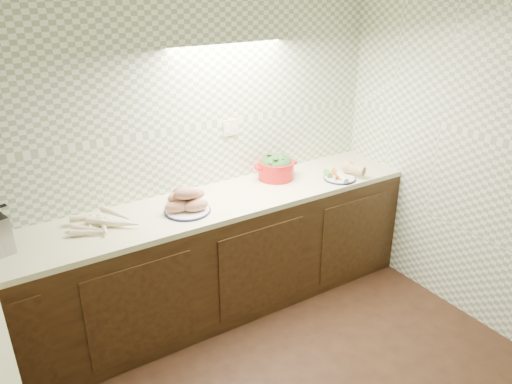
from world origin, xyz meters
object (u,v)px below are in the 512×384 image
parsnip_pile (89,227)px  onion_bowl (180,197)px  sweet_potato_plate (187,202)px  dutch_oven (276,167)px  veg_plate (343,172)px

parsnip_pile → onion_bowl: 0.67m
sweet_potato_plate → onion_bowl: 0.17m
parsnip_pile → dutch_oven: bearing=4.5°
sweet_potato_plate → onion_bowl: bearing=81.5°
onion_bowl → dutch_oven: (0.82, 0.00, 0.05)m
sweet_potato_plate → dutch_oven: (0.84, 0.17, 0.03)m
onion_bowl → parsnip_pile: bearing=-170.3°
parsnip_pile → sweet_potato_plate: size_ratio=1.15×
sweet_potato_plate → onion_bowl: (0.02, 0.16, -0.02)m
dutch_oven → sweet_potato_plate: bearing=-163.0°
parsnip_pile → onion_bowl: onion_bowl is taller
sweet_potato_plate → veg_plate: (1.30, -0.10, -0.02)m
parsnip_pile → veg_plate: bearing=-4.3°
onion_bowl → veg_plate: bearing=-11.4°
parsnip_pile → veg_plate: (1.94, -0.15, 0.01)m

